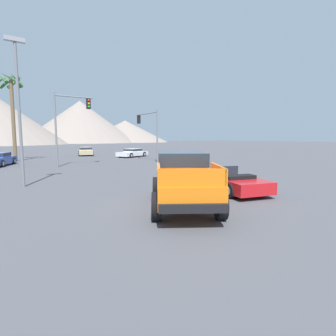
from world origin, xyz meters
TOP-DOWN VIEW (x-y plane):
  - ground_plane at (0.00, 0.00)m, footprint 320.00×320.00m
  - orange_pickup_truck at (0.20, -0.12)m, footprint 4.17×5.22m
  - red_convertible_car at (3.53, 0.66)m, footprint 2.69×4.46m
  - parked_car_tan at (5.32, 29.05)m, footprint 2.79×4.37m
  - parked_car_white at (9.49, 22.85)m, footprint 4.76×3.49m
  - traffic_light_main at (0.17, 15.87)m, footprint 3.27×0.38m
  - traffic_light_crosswalk at (8.08, 16.24)m, footprint 0.38×4.48m
  - street_lamp_post at (-4.31, 7.25)m, footprint 0.90×0.24m
  - palm_tree_tall at (-3.52, 24.15)m, footprint 2.71×2.65m

SIDE VIEW (x-z plane):
  - ground_plane at x=0.00m, z-range 0.00..0.00m
  - red_convertible_car at x=3.53m, z-range -0.12..0.99m
  - parked_car_white at x=9.49m, z-range 0.02..1.09m
  - parked_car_tan at x=5.32m, z-range 0.01..1.19m
  - orange_pickup_truck at x=0.20m, z-range 0.13..2.05m
  - traffic_light_crosswalk at x=8.08m, z-range 1.09..6.30m
  - traffic_light_main at x=0.17m, z-range 1.17..7.37m
  - street_lamp_post at x=-4.31m, z-range 0.76..7.98m
  - palm_tree_tall at x=-3.52m, z-range 2.15..11.15m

